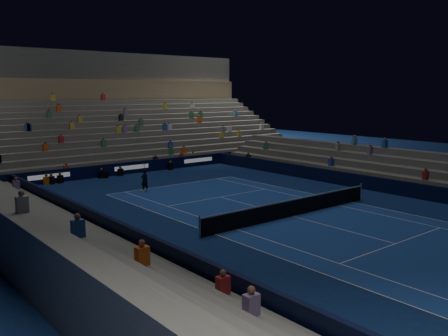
% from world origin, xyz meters
% --- Properties ---
extents(ground, '(90.00, 90.00, 0.00)m').
position_xyz_m(ground, '(0.00, 0.00, 0.00)').
color(ground, navy).
rests_on(ground, ground).
extents(court_surface, '(10.97, 23.77, 0.01)m').
position_xyz_m(court_surface, '(0.00, 0.00, 0.01)').
color(court_surface, '#1A3F93').
rests_on(court_surface, ground).
extents(sponsor_barrier_far, '(44.00, 0.25, 1.00)m').
position_xyz_m(sponsor_barrier_far, '(0.00, 18.50, 0.50)').
color(sponsor_barrier_far, black).
rests_on(sponsor_barrier_far, ground).
extents(sponsor_barrier_east, '(0.25, 37.00, 1.00)m').
position_xyz_m(sponsor_barrier_east, '(9.70, 0.00, 0.50)').
color(sponsor_barrier_east, black).
rests_on(sponsor_barrier_east, ground).
extents(sponsor_barrier_west, '(0.25, 37.00, 1.00)m').
position_xyz_m(sponsor_barrier_west, '(-9.70, 0.00, 0.50)').
color(sponsor_barrier_west, black).
rests_on(sponsor_barrier_west, ground).
extents(grandstand_main, '(44.00, 15.20, 11.20)m').
position_xyz_m(grandstand_main, '(0.00, 27.90, 3.38)').
color(grandstand_main, '#61605C').
rests_on(grandstand_main, ground).
extents(grandstand_east, '(5.00, 37.00, 2.50)m').
position_xyz_m(grandstand_east, '(13.17, 0.00, 0.92)').
color(grandstand_east, '#61615C').
rests_on(grandstand_east, ground).
extents(grandstand_west, '(5.00, 37.00, 2.50)m').
position_xyz_m(grandstand_west, '(-13.17, 0.00, 0.92)').
color(grandstand_west, slate).
rests_on(grandstand_west, ground).
extents(tennis_net, '(12.90, 0.10, 1.10)m').
position_xyz_m(tennis_net, '(0.00, 0.00, 0.50)').
color(tennis_net, '#B2B2B7').
rests_on(tennis_net, ground).
extents(tennis_player, '(0.60, 0.41, 1.57)m').
position_xyz_m(tennis_player, '(-2.94, 11.13, 0.79)').
color(tennis_player, black).
rests_on(tennis_player, ground).
extents(broadcast_camera, '(0.48, 0.87, 0.51)m').
position_xyz_m(broadcast_camera, '(-2.63, 17.92, 0.27)').
color(broadcast_camera, black).
rests_on(broadcast_camera, ground).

